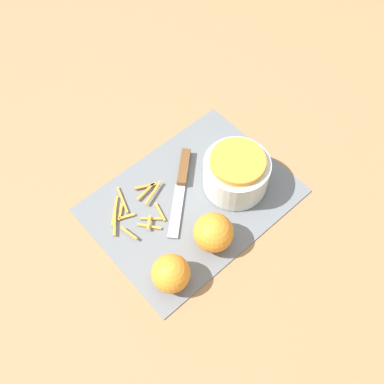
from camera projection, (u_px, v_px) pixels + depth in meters
name	position (u px, v px, depth m)	size (l,w,h in m)	color
ground_plane	(192.00, 200.00, 0.98)	(4.00, 4.00, 0.00)	#9E754C
cutting_board	(192.00, 200.00, 0.98)	(0.43, 0.32, 0.01)	slate
bowl_speckled	(236.00, 172.00, 0.96)	(0.14, 0.14, 0.09)	silver
knife	(183.00, 177.00, 1.00)	(0.18, 0.16, 0.02)	brown
orange_left	(213.00, 232.00, 0.89)	(0.08, 0.08, 0.08)	orange
orange_right	(171.00, 273.00, 0.85)	(0.08, 0.08, 0.08)	orange
peel_pile	(136.00, 210.00, 0.96)	(0.16, 0.14, 0.01)	orange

